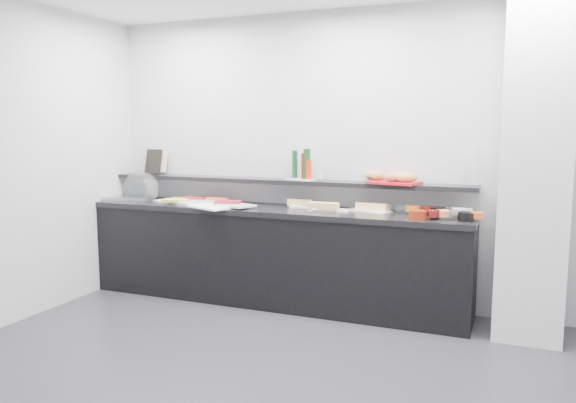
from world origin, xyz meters
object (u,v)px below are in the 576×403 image
at_px(framed_print, 153,162).
at_px(sandwich_plate_mid, 329,210).
at_px(carafe, 472,168).
at_px(condiment_tray, 302,179).
at_px(cloche_base, 129,198).
at_px(bread_tray, 394,183).

bearing_deg(framed_print, sandwich_plate_mid, -0.80).
bearing_deg(carafe, condiment_tray, -178.99).
distance_m(sandwich_plate_mid, carafe, 1.26).
distance_m(cloche_base, carafe, 3.37).
height_order(sandwich_plate_mid, carafe, carafe).
bearing_deg(sandwich_plate_mid, framed_print, 170.28).
height_order(sandwich_plate_mid, framed_print, framed_print).
height_order(condiment_tray, bread_tray, bread_tray).
height_order(cloche_base, carafe, carafe).
relative_size(condiment_tray, carafe, 0.91).
bearing_deg(sandwich_plate_mid, condiment_tray, 150.43).
distance_m(bread_tray, carafe, 0.66).
bearing_deg(carafe, bread_tray, -175.68).
bearing_deg(cloche_base, carafe, -11.74).
height_order(framed_print, bread_tray, framed_print).
xyz_separation_m(sandwich_plate_mid, framed_print, (-2.02, 0.23, 0.37)).
distance_m(sandwich_plate_mid, bread_tray, 0.62).
bearing_deg(framed_print, carafe, 4.82).
relative_size(condiment_tray, bread_tray, 0.65).
distance_m(cloche_base, framed_print, 0.46).
bearing_deg(carafe, sandwich_plate_mid, -171.19).
bearing_deg(condiment_tray, carafe, 20.34).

